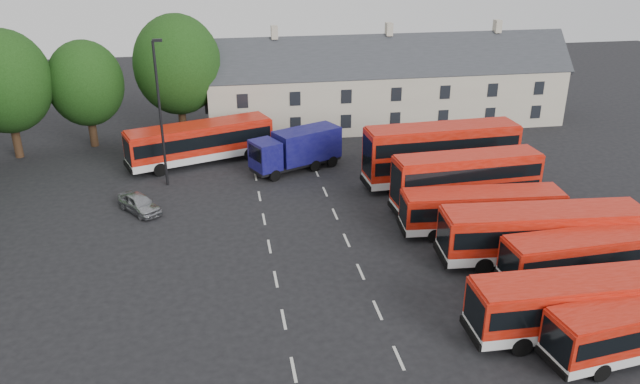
{
  "coord_description": "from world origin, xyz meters",
  "views": [
    {
      "loc": [
        -2.63,
        -28.86,
        18.87
      ],
      "look_at": [
        3.77,
        9.02,
        2.2
      ],
      "focal_mm": 35.0,
      "sensor_mm": 36.0,
      "label": 1
    }
  ],
  "objects_px": {
    "bus_dd_south": "(466,179)",
    "silver_car": "(139,203)",
    "lamppost": "(160,110)",
    "box_truck": "(297,148)"
  },
  "relations": [
    {
      "from": "bus_dd_south",
      "to": "silver_car",
      "type": "bearing_deg",
      "value": 168.03
    },
    {
      "from": "bus_dd_south",
      "to": "lamppost",
      "type": "xyz_separation_m",
      "value": [
        -20.99,
        8.33,
        3.59
      ]
    },
    {
      "from": "bus_dd_south",
      "to": "box_truck",
      "type": "bearing_deg",
      "value": 134.04
    },
    {
      "from": "bus_dd_south",
      "to": "box_truck",
      "type": "relative_size",
      "value": 1.32
    },
    {
      "from": "bus_dd_south",
      "to": "silver_car",
      "type": "xyz_separation_m",
      "value": [
        -22.66,
        3.56,
        -1.74
      ]
    },
    {
      "from": "box_truck",
      "to": "silver_car",
      "type": "relative_size",
      "value": 2.01
    },
    {
      "from": "bus_dd_south",
      "to": "lamppost",
      "type": "bearing_deg",
      "value": 155.32
    },
    {
      "from": "silver_car",
      "to": "lamppost",
      "type": "relative_size",
      "value": 0.35
    },
    {
      "from": "bus_dd_south",
      "to": "silver_car",
      "type": "height_order",
      "value": "bus_dd_south"
    },
    {
      "from": "box_truck",
      "to": "silver_car",
      "type": "height_order",
      "value": "box_truck"
    }
  ]
}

